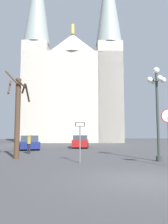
{
  "coord_description": "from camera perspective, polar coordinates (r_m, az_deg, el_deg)",
  "views": [
    {
      "loc": [
        -2.97,
        -7.69,
        1.67
      ],
      "look_at": [
        -0.06,
        17.61,
        4.15
      ],
      "focal_mm": 35.0,
      "sensor_mm": 36.0,
      "label": 1
    }
  ],
  "objects": [
    {
      "name": "street_lamp",
      "position": [
        14.14,
        18.54,
        3.58
      ],
      "size": [
        1.23,
        1.23,
        5.75
      ],
      "color": "#2D3833",
      "rests_on": "ground"
    },
    {
      "name": "cathedral",
      "position": [
        43.14,
        -2.88,
        8.19
      ],
      "size": [
        19.22,
        12.58,
        37.22
      ],
      "color": "#BCB5A5",
      "rests_on": "ground"
    },
    {
      "name": "bare_tree",
      "position": [
        15.28,
        -16.96,
        -0.47
      ],
      "size": [
        1.63,
        1.51,
        5.89
      ],
      "color": "#473323",
      "rests_on": "ground"
    },
    {
      "name": "pedestrian_walking",
      "position": [
        18.66,
        -14.2,
        -7.53
      ],
      "size": [
        0.32,
        0.32,
        1.62
      ],
      "color": "black",
      "rests_on": "ground"
    },
    {
      "name": "one_way_arrow_sign",
      "position": [
        12.59,
        -1.06,
        -6.73
      ],
      "size": [
        0.56,
        0.09,
        2.29
      ],
      "color": "slate",
      "rests_on": "ground"
    },
    {
      "name": "parked_car_far_red",
      "position": [
        25.72,
        -0.88,
        -7.77
      ],
      "size": [
        2.37,
        4.57,
        1.43
      ],
      "color": "maroon",
      "rests_on": "ground"
    },
    {
      "name": "stop_sign",
      "position": [
        11.99,
        21.14,
        -3.57
      ],
      "size": [
        0.71,
        0.15,
        2.91
      ],
      "color": "slate",
      "rests_on": "ground"
    },
    {
      "name": "ground_plane",
      "position": [
        8.41,
        14.92,
        -16.83
      ],
      "size": [
        120.0,
        120.0,
        0.0
      ],
      "primitive_type": "plane",
      "color": "#424244"
    },
    {
      "name": "parked_car_near_navy",
      "position": [
        23.56,
        -14.13,
        -7.82
      ],
      "size": [
        2.59,
        4.35,
        1.44
      ],
      "color": "navy",
      "rests_on": "ground"
    }
  ]
}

